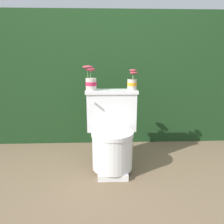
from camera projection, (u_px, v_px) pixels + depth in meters
The scene contains 5 objects.
ground_plane at pixel (112, 174), 2.03m from camera, with size 12.00×12.00×0.00m, color brown.
hedge_backdrop at pixel (108, 76), 3.12m from camera, with size 4.23×1.08×1.58m.
toilet at pixel (112, 136), 2.05m from camera, with size 0.50×0.49×0.75m.
potted_plant_left at pixel (91, 81), 2.04m from camera, with size 0.13×0.10×0.23m.
potted_plant_midleft at pixel (132, 82), 2.05m from camera, with size 0.09×0.10×0.20m.
Camera 1 is at (-0.07, -1.83, 1.05)m, focal length 35.00 mm.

